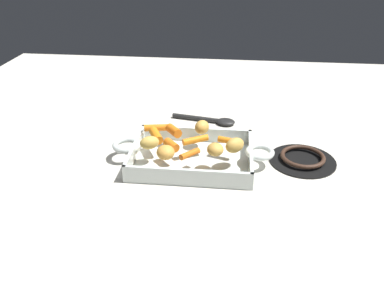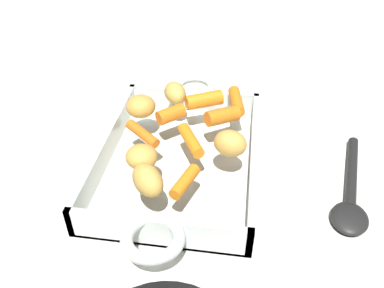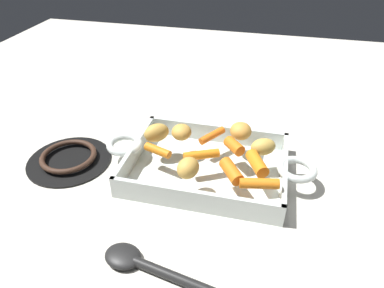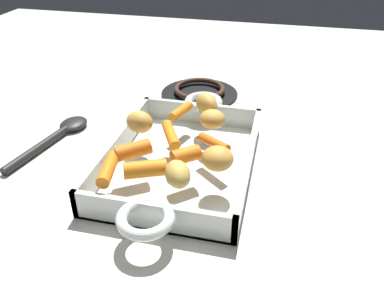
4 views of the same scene
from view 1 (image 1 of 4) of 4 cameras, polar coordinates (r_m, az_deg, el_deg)
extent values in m
plane|color=silver|center=(1.02, 0.01, -2.60)|extent=(1.87, 1.87, 0.00)
cube|color=silver|center=(1.02, 0.01, -2.40)|extent=(0.31, 0.23, 0.01)
cube|color=silver|center=(1.11, 0.61, 1.31)|extent=(0.31, 0.01, 0.04)
cube|color=silver|center=(0.92, -0.72, -4.91)|extent=(0.31, 0.01, 0.04)
cube|color=silver|center=(1.01, 8.51, -1.95)|extent=(0.01, 0.23, 0.04)
cube|color=silver|center=(1.04, -8.27, -1.05)|extent=(0.01, 0.23, 0.04)
torus|color=silver|center=(1.00, 9.85, -1.18)|extent=(0.07, 0.07, 0.01)
torus|color=silver|center=(1.03, -9.53, -0.17)|extent=(0.07, 0.07, 0.01)
cylinder|color=orange|center=(0.95, -0.17, -1.45)|extent=(0.05, 0.06, 0.02)
cylinder|color=orange|center=(1.03, -5.27, 1.23)|extent=(0.05, 0.06, 0.03)
cylinder|color=orange|center=(1.01, 0.50, 0.61)|extent=(0.07, 0.05, 0.02)
cylinder|color=orange|center=(1.01, 5.34, 0.48)|extent=(0.06, 0.03, 0.02)
cylinder|color=orange|center=(0.98, -3.02, -0.15)|extent=(0.05, 0.05, 0.02)
cylinder|color=orange|center=(1.05, -2.69, 1.95)|extent=(0.05, 0.06, 0.03)
cylinder|color=orange|center=(1.08, -5.18, 2.38)|extent=(0.07, 0.03, 0.02)
ellipsoid|color=gold|center=(0.97, 6.24, -0.19)|extent=(0.06, 0.06, 0.04)
ellipsoid|color=gold|center=(0.94, -3.86, -1.23)|extent=(0.05, 0.05, 0.03)
ellipsoid|color=gold|center=(0.95, 3.41, -0.78)|extent=(0.05, 0.05, 0.03)
ellipsoid|color=gold|center=(1.06, 1.45, 2.47)|extent=(0.05, 0.05, 0.04)
ellipsoid|color=gold|center=(0.99, -6.21, 0.20)|extent=(0.06, 0.05, 0.03)
cylinder|color=black|center=(1.06, 15.76, -2.24)|extent=(0.17, 0.17, 0.01)
torus|color=#382319|center=(1.06, 15.83, -1.77)|extent=(0.12, 0.12, 0.01)
cylinder|color=black|center=(1.24, 0.56, 3.78)|extent=(0.15, 0.04, 0.02)
ellipsoid|color=black|center=(1.22, 4.93, 3.24)|extent=(0.07, 0.06, 0.02)
camera|label=2|loc=(1.03, 28.44, 18.39)|focal=38.04mm
camera|label=3|loc=(1.43, -1.90, 25.36)|focal=32.80mm
camera|label=4|loc=(0.96, -34.62, 14.49)|focal=37.03mm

